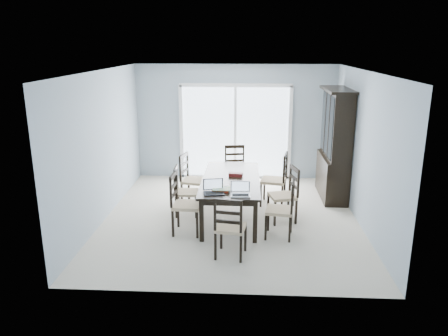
{
  "coord_description": "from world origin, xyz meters",
  "views": [
    {
      "loc": [
        0.28,
        -7.34,
        3.03
      ],
      "look_at": [
        -0.12,
        0.0,
        0.93
      ],
      "focal_mm": 35.0,
      "sensor_mm": 36.0,
      "label": 1
    }
  ],
  "objects_px": {
    "chair_right_far": "(279,174)",
    "chair_right_mid": "(288,188)",
    "chair_left_near": "(181,197)",
    "chair_left_mid": "(182,186)",
    "laptop_silver": "(240,193)",
    "chair_left_far": "(190,173)",
    "cell_phone": "(221,195)",
    "chair_end_far": "(235,164)",
    "chair_right_near": "(286,203)",
    "dining_table": "(231,182)",
    "game_box": "(236,175)",
    "china_hutch": "(335,146)",
    "hot_tub": "(216,150)",
    "laptop_dark": "(214,191)",
    "chair_end_near": "(229,221)"
  },
  "relations": [
    {
      "from": "chair_right_far",
      "to": "chair_right_mid",
      "type": "bearing_deg",
      "value": -161.06
    },
    {
      "from": "chair_left_near",
      "to": "chair_right_far",
      "type": "bearing_deg",
      "value": 133.01
    },
    {
      "from": "chair_left_mid",
      "to": "laptop_silver",
      "type": "distance_m",
      "value": 1.52
    },
    {
      "from": "chair_left_far",
      "to": "cell_phone",
      "type": "xyz_separation_m",
      "value": [
        0.7,
        -1.62,
        0.15
      ]
    },
    {
      "from": "chair_left_near",
      "to": "chair_left_far",
      "type": "height_order",
      "value": "chair_left_near"
    },
    {
      "from": "chair_right_mid",
      "to": "chair_right_far",
      "type": "distance_m",
      "value": 0.79
    },
    {
      "from": "chair_left_far",
      "to": "chair_end_far",
      "type": "height_order",
      "value": "chair_left_far"
    },
    {
      "from": "chair_right_near",
      "to": "chair_end_far",
      "type": "distance_m",
      "value": 2.45
    },
    {
      "from": "chair_right_far",
      "to": "laptop_silver",
      "type": "xyz_separation_m",
      "value": [
        -0.71,
        -1.64,
        0.17
      ]
    },
    {
      "from": "dining_table",
      "to": "chair_right_far",
      "type": "xyz_separation_m",
      "value": [
        0.89,
        0.71,
        -0.04
      ]
    },
    {
      "from": "game_box",
      "to": "china_hutch",
      "type": "bearing_deg",
      "value": 30.47
    },
    {
      "from": "game_box",
      "to": "hot_tub",
      "type": "relative_size",
      "value": 0.14
    },
    {
      "from": "laptop_dark",
      "to": "laptop_silver",
      "type": "relative_size",
      "value": 1.14
    },
    {
      "from": "chair_left_near",
      "to": "chair_right_near",
      "type": "height_order",
      "value": "chair_left_near"
    },
    {
      "from": "chair_right_mid",
      "to": "game_box",
      "type": "height_order",
      "value": "chair_right_mid"
    },
    {
      "from": "laptop_dark",
      "to": "game_box",
      "type": "distance_m",
      "value": 1.01
    },
    {
      "from": "china_hutch",
      "to": "cell_phone",
      "type": "relative_size",
      "value": 19.86
    },
    {
      "from": "dining_table",
      "to": "chair_right_far",
      "type": "distance_m",
      "value": 1.15
    },
    {
      "from": "chair_end_near",
      "to": "game_box",
      "type": "distance_m",
      "value": 1.67
    },
    {
      "from": "chair_left_far",
      "to": "chair_right_near",
      "type": "height_order",
      "value": "chair_left_far"
    },
    {
      "from": "chair_left_mid",
      "to": "chair_end_near",
      "type": "distance_m",
      "value": 1.91
    },
    {
      "from": "chair_left_far",
      "to": "chair_right_mid",
      "type": "xyz_separation_m",
      "value": [
        1.83,
        -0.77,
        -0.01
      ]
    },
    {
      "from": "chair_left_near",
      "to": "chair_end_far",
      "type": "height_order",
      "value": "chair_left_near"
    },
    {
      "from": "chair_left_mid",
      "to": "chair_end_far",
      "type": "xyz_separation_m",
      "value": [
        0.92,
        1.42,
        0.04
      ]
    },
    {
      "from": "chair_left_mid",
      "to": "laptop_dark",
      "type": "relative_size",
      "value": 2.92
    },
    {
      "from": "dining_table",
      "to": "chair_right_far",
      "type": "relative_size",
      "value": 1.84
    },
    {
      "from": "chair_end_far",
      "to": "chair_right_near",
      "type": "bearing_deg",
      "value": 103.25
    },
    {
      "from": "laptop_silver",
      "to": "chair_right_mid",
      "type": "bearing_deg",
      "value": 44.41
    },
    {
      "from": "chair_right_mid",
      "to": "game_box",
      "type": "distance_m",
      "value": 0.95
    },
    {
      "from": "laptop_dark",
      "to": "cell_phone",
      "type": "distance_m",
      "value": 0.13
    },
    {
      "from": "laptop_dark",
      "to": "hot_tub",
      "type": "bearing_deg",
      "value": 82.21
    },
    {
      "from": "chair_end_far",
      "to": "game_box",
      "type": "relative_size",
      "value": 4.59
    },
    {
      "from": "chair_end_near",
      "to": "hot_tub",
      "type": "relative_size",
      "value": 0.63
    },
    {
      "from": "china_hutch",
      "to": "hot_tub",
      "type": "height_order",
      "value": "china_hutch"
    },
    {
      "from": "cell_phone",
      "to": "game_box",
      "type": "bearing_deg",
      "value": 76.71
    },
    {
      "from": "chair_left_near",
      "to": "cell_phone",
      "type": "bearing_deg",
      "value": 73.45
    },
    {
      "from": "chair_left_mid",
      "to": "chair_right_mid",
      "type": "relative_size",
      "value": 0.92
    },
    {
      "from": "cell_phone",
      "to": "china_hutch",
      "type": "bearing_deg",
      "value": 43.33
    },
    {
      "from": "chair_right_mid",
      "to": "chair_right_far",
      "type": "relative_size",
      "value": 0.95
    },
    {
      "from": "dining_table",
      "to": "cell_phone",
      "type": "xyz_separation_m",
      "value": [
        -0.12,
        -0.91,
        0.08
      ]
    },
    {
      "from": "dining_table",
      "to": "chair_right_mid",
      "type": "relative_size",
      "value": 1.94
    },
    {
      "from": "chair_left_mid",
      "to": "cell_phone",
      "type": "xyz_separation_m",
      "value": [
        0.77,
        -1.02,
        0.2
      ]
    },
    {
      "from": "chair_end_near",
      "to": "chair_right_mid",
      "type": "bearing_deg",
      "value": 66.8
    },
    {
      "from": "chair_end_near",
      "to": "laptop_silver",
      "type": "relative_size",
      "value": 3.51
    },
    {
      "from": "chair_left_mid",
      "to": "chair_left_far",
      "type": "distance_m",
      "value": 0.6
    },
    {
      "from": "china_hutch",
      "to": "chair_end_far",
      "type": "relative_size",
      "value": 1.96
    },
    {
      "from": "chair_left_near",
      "to": "chair_left_far",
      "type": "xyz_separation_m",
      "value": [
        -0.04,
        1.38,
        -0.02
      ]
    },
    {
      "from": "cell_phone",
      "to": "game_box",
      "type": "distance_m",
      "value": 1.04
    },
    {
      "from": "dining_table",
      "to": "china_hutch",
      "type": "bearing_deg",
      "value": 31.71
    },
    {
      "from": "chair_left_mid",
      "to": "chair_right_far",
      "type": "distance_m",
      "value": 1.89
    }
  ]
}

